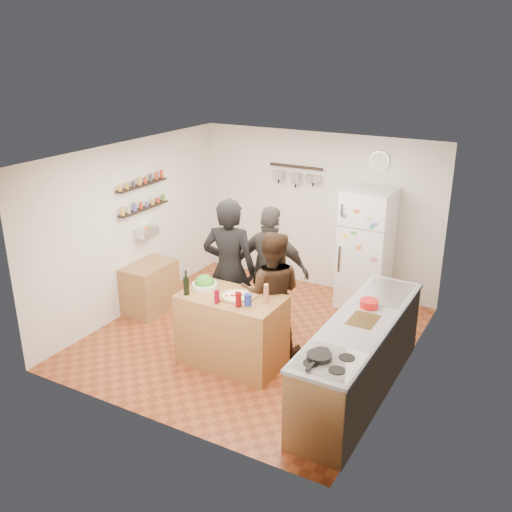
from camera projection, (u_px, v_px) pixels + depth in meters
The scene contains 26 objects.
room_shell at pixel (266, 242), 7.66m from camera, with size 4.20×4.20×4.20m.
prep_island at pixel (232, 330), 7.02m from camera, with size 1.25×0.72×0.91m, color olive.
pizza_board at pixel (236, 297), 6.80m from camera, with size 0.42×0.34×0.02m, color olive.
pizza at pixel (236, 296), 6.79m from camera, with size 0.34×0.34×0.02m, color beige.
salad_bowl at pixel (205, 285), 7.08m from camera, with size 0.31×0.31×0.06m, color white.
wine_bottle at pixel (186, 286), 6.87m from camera, with size 0.07×0.07×0.22m, color black.
wine_glass_near at pixel (217, 297), 6.66m from camera, with size 0.06×0.06×0.16m, color #620816.
wine_glass_far at pixel (238, 300), 6.56m from camera, with size 0.07×0.07×0.17m, color #56070A.
pepper_mill at pixel (266, 295), 6.66m from camera, with size 0.06×0.06×0.19m, color #A76646.
salt_canister at pixel (248, 300), 6.60m from camera, with size 0.09×0.09×0.14m, color navy.
person_left at pixel (230, 270), 7.47m from camera, with size 0.71×0.47×1.95m, color black.
person_center at pixel (271, 294), 7.15m from camera, with size 0.79×0.62×1.63m, color black.
person_back at pixel (271, 271), 7.64m from camera, with size 1.05×0.44×1.79m, color #2C2927.
counter_run at pixel (360, 358), 6.40m from camera, with size 0.63×2.63×0.90m, color #9E7042.
stove_top at pixel (329, 362), 5.46m from camera, with size 0.60×0.62×0.02m, color white.
skillet at pixel (319, 356), 5.49m from camera, with size 0.25×0.25×0.05m, color black.
sink at pixel (386, 293), 6.93m from camera, with size 0.50×0.80×0.03m, color silver.
cutting_board at pixel (363, 321), 6.26m from camera, with size 0.30×0.40×0.02m, color brown.
red_bowl at pixel (369, 304), 6.53m from camera, with size 0.21×0.21×0.09m, color #B41514.
fridge at pixel (366, 248), 8.46m from camera, with size 0.70×0.68×1.80m, color white.
wall_clock at pixel (379, 161), 8.28m from camera, with size 0.30×0.30×0.03m, color silver.
spice_shelf_lower at pixel (144, 209), 8.30m from camera, with size 0.12×1.00×0.03m, color black.
spice_shelf_upper at pixel (142, 185), 8.17m from camera, with size 0.12×1.00×0.03m, color black.
produce_basket at pixel (147, 232), 8.41m from camera, with size 0.18×0.35×0.14m, color silver.
side_table at pixel (150, 287), 8.44m from camera, with size 0.50×0.80×0.73m, color olive.
pot_rack at pixel (296, 167), 8.88m from camera, with size 0.90×0.04×0.04m, color black.
Camera 1 is at (3.41, -5.98, 3.79)m, focal length 40.00 mm.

